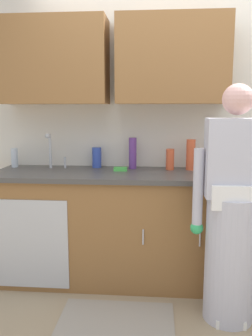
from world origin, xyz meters
name	(u,v)px	position (x,y,z in m)	size (l,w,h in m)	color
ground_plane	(180,329)	(0.00, 0.00, 0.00)	(9.00, 9.00, 0.00)	#998466
kitchen_wall_with_uppers	(161,107)	(-0.14, 0.99, 1.48)	(4.80, 0.44, 2.70)	silver
counter_cabinet	(111,228)	(-0.55, 0.70, 0.45)	(1.90, 0.62, 0.90)	brown
countertop	(111,174)	(-0.55, 0.70, 0.92)	(1.96, 0.66, 0.04)	#474442
sink	(50,173)	(-1.07, 0.71, 0.93)	(0.50, 0.36, 0.35)	#B7BABF
person_at_sink	(232,224)	(0.34, 0.16, 0.69)	(0.55, 0.34, 1.62)	white
floor_mat	(116,321)	(-0.44, 0.05, 0.01)	(0.80, 0.50, 0.01)	gray
bottle_soap	(191,155)	(0.12, 0.86, 1.07)	(0.08, 0.08, 0.26)	#E05933
bottle_dish_liquid	(133,153)	(-0.38, 0.88, 1.08)	(0.07, 0.07, 0.27)	#66388C
bottle_water_tall	(170,159)	(-0.05, 0.85, 1.03)	(0.07, 0.07, 0.18)	#E05933
bottle_water_short	(15,158)	(-1.44, 0.87, 1.03)	(0.06, 0.06, 0.17)	silver
bottle_cleaner_spray	(97,157)	(-0.70, 0.92, 1.03)	(0.08, 0.08, 0.18)	#334CB2
cup_by_sink	(224,170)	(0.35, 0.58, 0.99)	(0.08, 0.08, 0.10)	#33478C
sponge	(120,169)	(-0.47, 0.76, 0.96)	(0.11, 0.07, 0.03)	#4CBF4C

